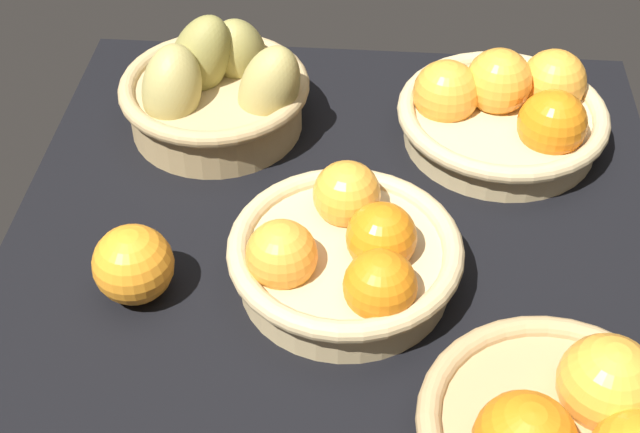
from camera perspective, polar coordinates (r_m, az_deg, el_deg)
name	(u,v)px	position (r cm, az deg, el deg)	size (l,w,h in cm)	color
market_tray	(337,280)	(93.54, 1.10, -4.07)	(84.00, 72.00, 3.00)	black
basket_far_left	(505,112)	(108.65, 11.74, 6.56)	(24.97, 24.97, 10.80)	tan
basket_near_left_pears	(217,90)	(108.58, -6.58, 8.00)	(22.81, 23.50, 15.23)	tan
basket_center	(346,254)	(88.27, 1.65, -2.42)	(23.51, 23.51, 10.23)	tan
loose_orange_front_gap	(133,265)	(89.28, -11.83, -3.03)	(8.04, 8.04, 8.04)	orange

